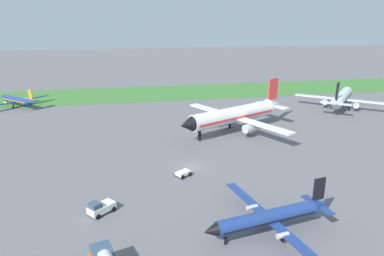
# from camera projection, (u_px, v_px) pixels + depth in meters

# --- Properties ---
(ground_plane) EXTENTS (600.00, 600.00, 0.00)m
(ground_plane) POSITION_uv_depth(u_px,v_px,m) (191.00, 166.00, 61.74)
(ground_plane) COLOR slate
(grass_taxiway_strip) EXTENTS (360.00, 28.00, 0.08)m
(grass_taxiway_strip) POSITION_uv_depth(u_px,v_px,m) (155.00, 93.00, 125.17)
(grass_taxiway_strip) COLOR #3D7533
(grass_taxiway_strip) RESTS_ON ground_plane
(airplane_parked_jet_far) EXTENTS (21.26, 21.92, 9.53)m
(airplane_parked_jet_far) POSITION_uv_depth(u_px,v_px,m) (342.00, 98.00, 101.65)
(airplane_parked_jet_far) COLOR silver
(airplane_parked_jet_far) RESTS_ON ground_plane
(airplane_midfield_jet) EXTENTS (29.87, 29.99, 11.40)m
(airplane_midfield_jet) POSITION_uv_depth(u_px,v_px,m) (235.00, 115.00, 80.22)
(airplane_midfield_jet) COLOR white
(airplane_midfield_jet) RESTS_ON ground_plane
(airplane_foreground_turboprop) EXTENTS (17.57, 20.43, 6.16)m
(airplane_foreground_turboprop) POSITION_uv_depth(u_px,v_px,m) (270.00, 217.00, 41.55)
(airplane_foreground_turboprop) COLOR navy
(airplane_foreground_turboprop) RESTS_ON ground_plane
(airplane_taxiing_turboprop) EXTENTS (15.27, 15.64, 6.17)m
(airplane_taxiing_turboprop) POSITION_uv_depth(u_px,v_px,m) (17.00, 100.00, 104.06)
(airplane_taxiing_turboprop) COLOR navy
(airplane_taxiing_turboprop) RESTS_ON ground_plane
(baggage_cart_near_gate) EXTENTS (2.95, 2.77, 0.90)m
(baggage_cart_near_gate) POSITION_uv_depth(u_px,v_px,m) (183.00, 173.00, 57.62)
(baggage_cart_near_gate) COLOR white
(baggage_cart_near_gate) RESTS_ON ground_plane
(pushback_tug_by_runway) EXTENTS (3.93, 3.66, 1.95)m
(pushback_tug_by_runway) POSITION_uv_depth(u_px,v_px,m) (101.00, 208.00, 46.26)
(pushback_tug_by_runway) COLOR white
(pushback_tug_by_runway) RESTS_ON ground_plane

